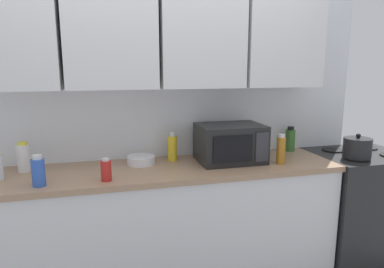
# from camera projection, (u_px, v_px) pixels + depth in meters

# --- Properties ---
(wall_back_with_cabinets) EXTENTS (3.42, 0.38, 2.60)m
(wall_back_with_cabinets) POSITION_uv_depth(u_px,v_px,m) (156.00, 70.00, 2.49)
(wall_back_with_cabinets) COLOR white
(wall_back_with_cabinets) RESTS_ON ground_plane
(counter_run) EXTENTS (2.55, 0.63, 0.90)m
(counter_run) POSITION_uv_depth(u_px,v_px,m) (164.00, 226.00, 2.49)
(counter_run) COLOR silver
(counter_run) RESTS_ON ground_plane
(stove_range) EXTENTS (0.76, 0.64, 0.91)m
(stove_range) POSITION_uv_depth(u_px,v_px,m) (356.00, 204.00, 2.88)
(stove_range) COLOR black
(stove_range) RESTS_ON ground_plane
(kettle) EXTENTS (0.21, 0.21, 0.19)m
(kettle) POSITION_uv_depth(u_px,v_px,m) (357.00, 148.00, 2.60)
(kettle) COLOR black
(kettle) RESTS_ON stove_range
(microwave) EXTENTS (0.48, 0.37, 0.28)m
(microwave) POSITION_uv_depth(u_px,v_px,m) (230.00, 143.00, 2.54)
(microwave) COLOR black
(microwave) RESTS_ON counter_run
(bottle_red_sauce) EXTENTS (0.07, 0.07, 0.14)m
(bottle_red_sauce) POSITION_uv_depth(u_px,v_px,m) (106.00, 170.00, 2.10)
(bottle_red_sauce) COLOR red
(bottle_red_sauce) RESTS_ON counter_run
(bottle_blue_cleaner) EXTENTS (0.08, 0.08, 0.19)m
(bottle_blue_cleaner) POSITION_uv_depth(u_px,v_px,m) (38.00, 172.00, 2.01)
(bottle_blue_cleaner) COLOR #2D56B7
(bottle_blue_cleaner) RESTS_ON counter_run
(bottle_yellow_mustard) EXTENTS (0.07, 0.07, 0.22)m
(bottle_yellow_mustard) POSITION_uv_depth(u_px,v_px,m) (172.00, 148.00, 2.56)
(bottle_yellow_mustard) COLOR gold
(bottle_yellow_mustard) RESTS_ON counter_run
(bottle_green_oil) EXTENTS (0.08, 0.08, 0.21)m
(bottle_green_oil) POSITION_uv_depth(u_px,v_px,m) (290.00, 140.00, 2.86)
(bottle_green_oil) COLOR #386B2D
(bottle_green_oil) RESTS_ON counter_run
(bottle_white_jar) EXTENTS (0.08, 0.08, 0.20)m
(bottle_white_jar) POSITION_uv_depth(u_px,v_px,m) (24.00, 158.00, 2.28)
(bottle_white_jar) COLOR white
(bottle_white_jar) RESTS_ON counter_run
(bottle_amber_vinegar) EXTENTS (0.06, 0.06, 0.22)m
(bottle_amber_vinegar) POSITION_uv_depth(u_px,v_px,m) (281.00, 150.00, 2.48)
(bottle_amber_vinegar) COLOR #AD701E
(bottle_amber_vinegar) RESTS_ON counter_run
(bowl_ceramic_small) EXTENTS (0.20, 0.20, 0.06)m
(bowl_ceramic_small) POSITION_uv_depth(u_px,v_px,m) (141.00, 160.00, 2.48)
(bowl_ceramic_small) COLOR silver
(bowl_ceramic_small) RESTS_ON counter_run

